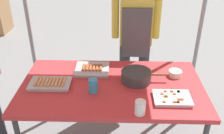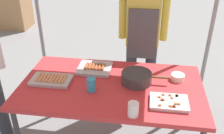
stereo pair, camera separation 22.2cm
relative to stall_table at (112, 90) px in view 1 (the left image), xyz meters
The scene contains 9 objects.
stall_table is the anchor object (origin of this frame).
tray_grilled_sausages 0.31m from the stall_table, 130.04° to the left, with size 0.32×0.28×0.05m.
tray_meat_skewers 0.54m from the stall_table, 23.43° to the right, with size 0.30×0.21×0.04m.
tray_pork_links 0.54m from the stall_table, behind, with size 0.36×0.21×0.05m.
cooking_wok 0.25m from the stall_table, 17.84° to the left, with size 0.43×0.27×0.10m.
condiment_bowl 0.61m from the stall_table, 15.87° to the left, with size 0.12×0.12×0.06m, color silver.
drink_cup_near_edge 0.46m from the stall_table, 60.56° to the right, with size 0.08×0.08×0.11m, color white.
drink_cup_by_wok 0.22m from the stall_table, 143.47° to the right, with size 0.08×0.08×0.12m, color #338CBF.
vendor_woman 0.81m from the stall_table, 71.67° to the left, with size 0.52×0.23×1.67m.
Camera 1 is at (0.05, -1.89, 1.98)m, focal length 41.01 mm.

